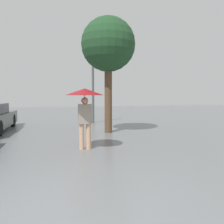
{
  "coord_description": "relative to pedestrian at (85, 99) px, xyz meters",
  "views": [
    {
      "loc": [
        -0.29,
        -2.77,
        1.59
      ],
      "look_at": [
        1.35,
        3.67,
        1.1
      ],
      "focal_mm": 35.0,
      "sensor_mm": 36.0,
      "label": 1
    }
  ],
  "objects": [
    {
      "name": "pedestrian",
      "position": [
        0.0,
        0.0,
        0.0
      ],
      "size": [
        1.14,
        1.14,
        1.81
      ],
      "color": "tan",
      "rests_on": "ground_plane"
    },
    {
      "name": "ground_plane",
      "position": [
        -0.52,
        -3.67,
        -1.49
      ],
      "size": [
        60.0,
        60.0,
        0.0
      ],
      "primitive_type": "plane",
      "color": "slate"
    },
    {
      "name": "street_lamp",
      "position": [
        1.26,
        6.21,
        1.0
      ],
      "size": [
        0.26,
        0.26,
        4.41
      ],
      "color": "#515456",
      "rests_on": "ground_plane"
    },
    {
      "name": "tree",
      "position": [
        1.36,
        2.75,
        2.22
      ],
      "size": [
        2.3,
        2.3,
        4.92
      ],
      "color": "brown",
      "rests_on": "ground_plane"
    }
  ]
}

